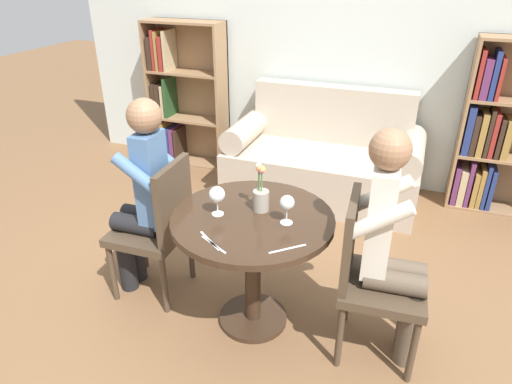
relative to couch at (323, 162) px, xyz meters
The scene contains 16 objects.
ground_plane 1.77m from the couch, 90.00° to the right, with size 16.00×16.00×0.00m, color brown.
back_wall 1.12m from the couch, 90.00° to the left, with size 5.20×0.05×2.70m.
round_table 1.76m from the couch, 90.00° to the right, with size 0.86×0.86×0.71m.
couch is the anchor object (origin of this frame).
bookshelf_left 1.61m from the couch, behind, with size 0.78×0.28×1.40m.
bookshelf_right 1.41m from the couch, 11.10° to the left, with size 0.78×0.28×1.40m.
chair_left 1.81m from the couch, 110.38° to the right, with size 0.43×0.43×0.90m.
chair_right 1.84m from the couch, 69.99° to the right, with size 0.45×0.45×0.90m.
person_left 1.87m from the couch, 112.94° to the right, with size 0.42×0.35×1.26m.
person_right 1.89m from the couch, 67.28° to the right, with size 0.43×0.36×1.26m.
wine_glass_left 1.87m from the couch, 95.80° to the right, with size 0.09×0.09×0.16m.
wine_glass_right 1.83m from the couch, 83.97° to the right, with size 0.08×0.08×0.16m.
flower_vase 1.74m from the couch, 89.45° to the right, with size 0.09×0.09×0.27m.
knife_left_setting 2.10m from the couch, 92.21° to the right, with size 0.17×0.10×0.00m.
fork_left_setting 2.03m from the couch, 82.51° to the right, with size 0.15×0.14×0.00m.
knife_right_setting 2.08m from the couch, 93.11° to the right, with size 0.16×0.12×0.00m.
Camera 1 is at (0.74, -1.93, 1.92)m, focal length 32.00 mm.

